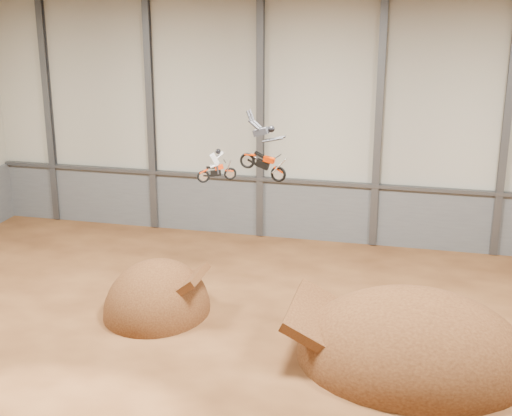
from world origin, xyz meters
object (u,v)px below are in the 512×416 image
Objects in this scene: takeoff_ramp at (158,311)px; landing_ramp at (412,359)px; fmx_rider_a at (217,164)px; fmx_rider_b at (260,146)px.

takeoff_ramp is 11.65m from landing_ramp.
fmx_rider_b is at bearing -76.97° from fmx_rider_a.
fmx_rider_b is (5.04, -0.78, 8.17)m from takeoff_ramp.
fmx_rider_a is at bearing 57.61° from takeoff_ramp.
fmx_rider_a reaches higher than landing_ramp.
fmx_rider_a reaches higher than takeoff_ramp.
fmx_rider_b is at bearing 171.96° from landing_ramp.
fmx_rider_b is (3.02, -3.95, 1.83)m from fmx_rider_a.
takeoff_ramp is 0.59× the size of landing_ramp.
fmx_rider_b reaches higher than fmx_rider_a.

